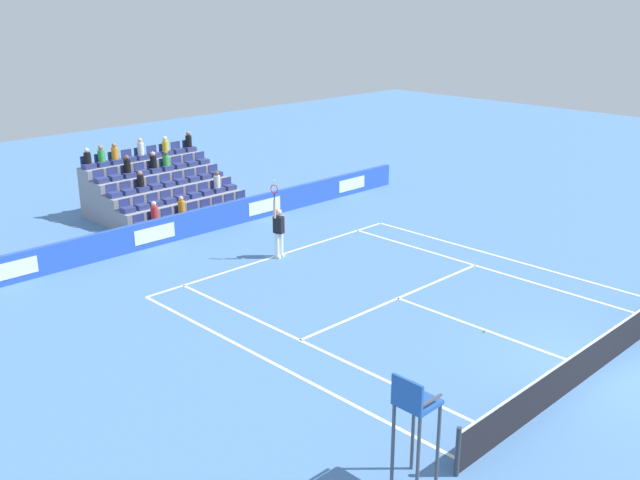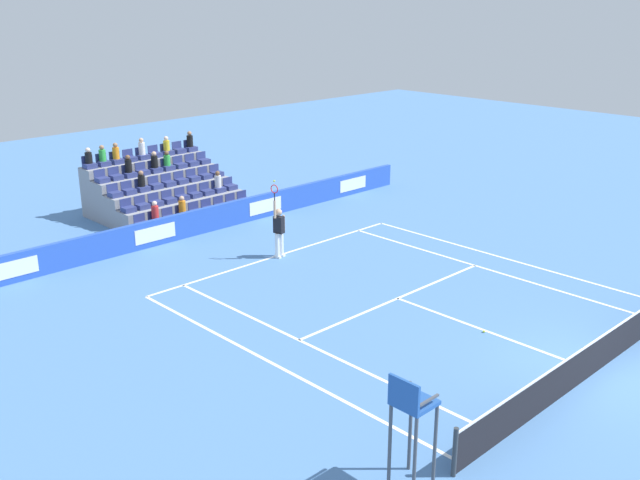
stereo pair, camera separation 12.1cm
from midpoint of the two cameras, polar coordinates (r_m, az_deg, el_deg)
ground_plane at (r=19.66m, az=20.87°, el=-9.55°), size 80.00×80.00×0.00m
line_baseline at (r=26.24m, az=-3.01°, el=-1.17°), size 10.97×0.10×0.01m
line_service at (r=22.67m, az=6.22°, el=-4.53°), size 8.23×0.10×0.01m
line_centre_service at (r=20.97m, az=12.98°, el=-6.91°), size 0.10×6.40×0.01m
line_singles_sideline_left at (r=19.64m, az=-0.55°, el=-8.23°), size 0.10×11.89×0.01m
line_singles_sideline_right at (r=25.54m, az=12.94°, el=-2.20°), size 0.10×11.89×0.01m
line_doubles_sideline_left at (r=18.83m, az=-3.62°, el=-9.53°), size 0.10×11.89×0.01m
line_doubles_sideline_right at (r=26.64m, az=14.57°, el=-1.45°), size 0.10×11.89×0.01m
line_centre_mark at (r=26.17m, az=-2.87°, el=-1.22°), size 0.10×0.20×0.01m
sponsor_barrier at (r=29.09m, az=-8.28°, el=1.68°), size 21.21×0.22×0.99m
tennis_net at (r=19.44m, az=21.04°, el=-8.27°), size 11.97×0.10×1.07m
tennis_player at (r=25.73m, az=-3.08°, el=0.75°), size 0.53×0.40×2.85m
umpire_chair at (r=13.96m, az=7.38°, el=-13.34°), size 0.70×0.70×2.34m
stadium_stand at (r=31.87m, az=-12.12°, el=3.58°), size 5.58×4.75×3.02m
loose_tennis_ball at (r=20.86m, az=12.81°, el=-6.96°), size 0.07×0.07×0.07m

